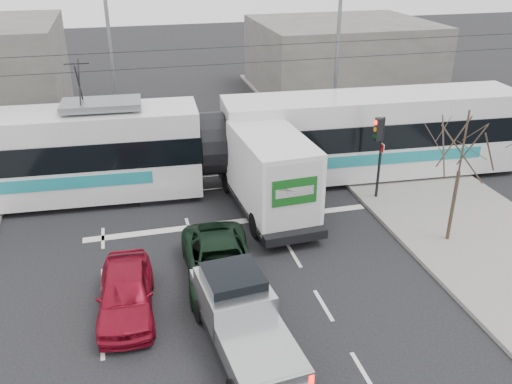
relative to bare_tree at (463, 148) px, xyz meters
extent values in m
plane|color=black|center=(-7.60, -2.50, -3.79)|extent=(120.00, 120.00, 0.00)
cube|color=#33302D|center=(-7.60, 7.50, -3.78)|extent=(60.00, 1.60, 0.03)
cube|color=slate|center=(4.40, 21.50, -1.29)|extent=(12.00, 10.00, 5.00)
cylinder|color=#47382B|center=(0.00, 0.00, -2.27)|extent=(0.14, 0.14, 2.75)
cylinder|color=#47382B|center=(0.00, 0.00, 0.23)|extent=(0.07, 0.07, 2.25)
cylinder|color=black|center=(-1.00, 4.00, -1.84)|extent=(0.12, 0.12, 3.60)
cube|color=black|center=(-1.20, 4.00, -0.54)|extent=(0.28, 0.28, 0.95)
cylinder|color=#FF0C07|center=(-1.35, 4.00, -0.24)|extent=(0.06, 0.20, 0.20)
cylinder|color=orange|center=(-1.35, 4.00, -0.54)|extent=(0.06, 0.20, 0.20)
cylinder|color=#05330C|center=(-1.35, 4.00, -0.84)|extent=(0.06, 0.20, 0.20)
cube|color=white|center=(-1.02, 3.85, -1.34)|extent=(0.02, 0.30, 0.40)
cylinder|color=slate|center=(-0.10, 11.50, 0.71)|extent=(0.20, 0.20, 9.00)
cylinder|color=slate|center=(-11.60, 13.50, 0.71)|extent=(0.20, 0.20, 9.00)
cylinder|color=black|center=(-7.60, 7.50, 1.71)|extent=(60.00, 0.03, 0.03)
cylinder|color=black|center=(-7.60, 7.50, 2.41)|extent=(60.00, 0.03, 0.03)
cube|color=silver|center=(-15.17, 7.39, -2.69)|extent=(13.92, 3.67, 1.67)
cube|color=black|center=(-15.17, 7.39, -1.40)|extent=(13.99, 3.70, 1.14)
cube|color=silver|center=(-15.17, 7.39, -0.37)|extent=(13.92, 3.55, 1.06)
cube|color=teal|center=(-15.25, 5.93, -2.39)|extent=(9.63, 0.57, 0.53)
cube|color=silver|center=(-0.22, 6.54, -2.69)|extent=(13.92, 3.67, 1.67)
cube|color=black|center=(-0.22, 6.54, -1.40)|extent=(13.99, 3.70, 1.14)
cube|color=silver|center=(-0.22, 6.54, -0.37)|extent=(13.92, 3.55, 1.06)
cube|color=teal|center=(-0.30, 5.08, -2.39)|extent=(9.63, 0.57, 0.53)
cylinder|color=black|center=(-7.69, 6.96, -1.63)|extent=(1.23, 2.83, 2.77)
cube|color=slate|center=(-12.18, 7.22, 0.40)|extent=(3.30, 1.91, 0.27)
cube|color=black|center=(-9.94, 7.09, -3.60)|extent=(2.28, 2.57, 0.39)
cube|color=black|center=(-5.45, 6.84, -3.60)|extent=(2.28, 2.57, 0.39)
cube|color=black|center=(3.52, 6.33, -3.60)|extent=(2.28, 2.57, 0.39)
cube|color=black|center=(-8.74, -3.90, -3.28)|extent=(2.36, 5.50, 0.23)
cube|color=#A6A8AA|center=(-8.84, -2.95, -2.64)|extent=(2.02, 2.41, 1.06)
cube|color=black|center=(-8.85, -2.85, -2.09)|extent=(1.72, 1.75, 0.51)
cube|color=#A6A8AA|center=(-8.96, -1.67, -2.85)|extent=(1.84, 1.13, 0.51)
cube|color=#A6A8AA|center=(-8.63, -5.08, -2.92)|extent=(2.03, 2.57, 0.60)
cube|color=#FF0C07|center=(-7.70, -6.28, -2.82)|extent=(0.14, 0.09, 0.26)
cylinder|color=black|center=(-9.76, -2.28, -3.42)|extent=(0.33, 0.76, 0.74)
cylinder|color=black|center=(-8.07, -2.12, -3.42)|extent=(0.33, 0.76, 0.74)
cylinder|color=black|center=(-7.73, -5.53, -3.42)|extent=(0.33, 0.76, 0.74)
cube|color=black|center=(-5.94, 4.19, -3.24)|extent=(2.83, 7.18, 0.35)
cube|color=white|center=(-6.10, 6.87, -2.38)|extent=(2.39, 1.82, 1.61)
cube|color=black|center=(-6.11, 7.01, -1.78)|extent=(2.04, 1.24, 0.60)
cube|color=silver|center=(-5.90, 3.49, -1.75)|extent=(2.70, 4.93, 2.97)
cube|color=silver|center=(-5.75, 1.12, -1.75)|extent=(2.13, 0.18, 2.61)
cube|color=#114E16|center=(-5.75, 1.07, -1.52)|extent=(1.69, 0.12, 1.01)
cube|color=black|center=(-5.74, 0.89, -3.34)|extent=(2.19, 0.38, 0.18)
cylinder|color=black|center=(-7.13, 6.38, -3.34)|extent=(0.36, 0.92, 0.91)
cylinder|color=black|center=(-5.01, 6.51, -3.34)|extent=(0.36, 0.92, 0.91)
cylinder|color=black|center=(-6.88, 2.16, -3.29)|extent=(0.36, 1.02, 1.01)
cylinder|color=black|center=(-4.76, 2.29, -3.29)|extent=(0.36, 1.02, 1.01)
cube|color=black|center=(-4.78, 4.28, -3.17)|extent=(3.46, 6.00, 0.28)
cube|color=black|center=(-4.53, 5.27, -2.38)|extent=(2.59, 2.82, 1.30)
cube|color=black|center=(-4.50, 5.38, -1.70)|extent=(2.15, 2.09, 0.62)
cube|color=black|center=(-4.18, 6.58, -2.64)|extent=(2.18, 1.49, 0.62)
cube|color=black|center=(-5.10, 3.08, -2.72)|extent=(2.63, 2.98, 0.74)
cube|color=silver|center=(-5.47, 1.66, -3.02)|extent=(1.91, 0.69, 0.20)
cube|color=#590505|center=(-6.34, 2.00, -2.60)|extent=(0.18, 0.13, 0.32)
cube|color=#590505|center=(-4.55, 1.53, -2.60)|extent=(0.18, 0.13, 0.32)
cylinder|color=black|center=(-5.26, 6.28, -3.34)|extent=(0.54, 0.96, 0.91)
cylinder|color=black|center=(-3.39, 5.79, -3.34)|extent=(0.54, 0.96, 0.91)
cylinder|color=black|center=(-6.18, 2.78, -3.34)|extent=(0.54, 0.96, 0.91)
cylinder|color=black|center=(-4.31, 2.29, -3.34)|extent=(0.54, 0.96, 0.91)
imported|color=black|center=(-8.76, -0.36, -3.11)|extent=(2.52, 5.04, 1.37)
imported|color=maroon|center=(-11.85, -1.29, -3.09)|extent=(1.90, 4.21, 1.40)
camera|label=1|loc=(-11.36, -15.32, 6.71)|focal=38.00mm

